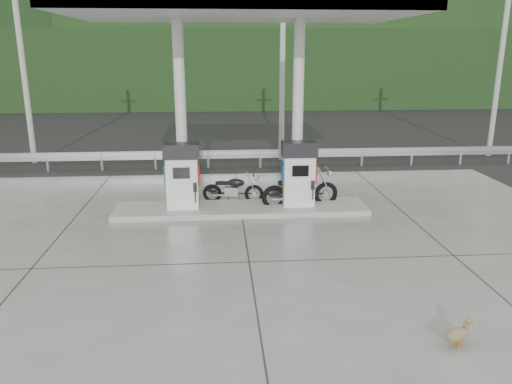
{
  "coord_description": "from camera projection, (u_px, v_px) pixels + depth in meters",
  "views": [
    {
      "loc": [
        -0.6,
        -10.77,
        4.33
      ],
      "look_at": [
        0.3,
        1.0,
        1.0
      ],
      "focal_mm": 35.0,
      "sensor_mm": 36.0,
      "label": 1
    }
  ],
  "objects": [
    {
      "name": "utility_pole_a",
      "position": [
        22.0,
        61.0,
        19.01
      ],
      "size": [
        0.22,
        0.22,
        8.0
      ],
      "primitive_type": "cylinder",
      "color": "#999993",
      "rests_on": "ground"
    },
    {
      "name": "utility_pole_c",
      "position": [
        501.0,
        60.0,
        20.39
      ],
      "size": [
        0.22,
        0.22,
        8.0
      ],
      "primitive_type": "cylinder",
      "color": "#999993",
      "rests_on": "ground"
    },
    {
      "name": "canopy_column_left",
      "position": [
        181.0,
        115.0,
        13.5
      ],
      "size": [
        0.3,
        0.3,
        5.0
      ],
      "primitive_type": "cylinder",
      "color": "silver",
      "rests_on": "pump_island"
    },
    {
      "name": "forecourt_apron",
      "position": [
        246.0,
        245.0,
        11.55
      ],
      "size": [
        18.0,
        14.0,
        0.02
      ],
      "primitive_type": "cube",
      "color": "slate",
      "rests_on": "ground"
    },
    {
      "name": "pump_island",
      "position": [
        241.0,
        209.0,
        13.93
      ],
      "size": [
        7.0,
        1.4,
        0.15
      ],
      "primitive_type": "cube",
      "color": "gray",
      "rests_on": "forecourt_apron"
    },
    {
      "name": "guardrail",
      "position": [
        234.0,
        150.0,
        19.04
      ],
      "size": [
        26.0,
        0.16,
        1.42
      ],
      "primitive_type": null,
      "color": "#ABADB3",
      "rests_on": "ground"
    },
    {
      "name": "gas_pump_left",
      "position": [
        182.0,
        176.0,
        13.55
      ],
      "size": [
        0.95,
        0.55,
        1.8
      ],
      "primitive_type": null,
      "color": "silver",
      "rests_on": "pump_island"
    },
    {
      "name": "duck",
      "position": [
        457.0,
        335.0,
        7.51
      ],
      "size": [
        0.55,
        0.29,
        0.38
      ],
      "primitive_type": null,
      "rotation": [
        0.0,
        0.0,
        0.29
      ],
      "color": "brown",
      "rests_on": "forecourt_apron"
    },
    {
      "name": "canopy_column_right",
      "position": [
        298.0,
        114.0,
        13.73
      ],
      "size": [
        0.3,
        0.3,
        5.0
      ],
      "primitive_type": "cylinder",
      "color": "silver",
      "rests_on": "pump_island"
    },
    {
      "name": "road",
      "position": [
        232.0,
        151.0,
        22.59
      ],
      "size": [
        60.0,
        7.0,
        0.01
      ],
      "primitive_type": "cube",
      "color": "black",
      "rests_on": "ground"
    },
    {
      "name": "motorcycle_right",
      "position": [
        233.0,
        190.0,
        14.66
      ],
      "size": [
        1.74,
        0.76,
        0.8
      ],
      "primitive_type": null,
      "rotation": [
        0.0,
        0.0,
        -0.14
      ],
      "color": "black",
      "rests_on": "forecourt_apron"
    },
    {
      "name": "tree_band",
      "position": [
        224.0,
        69.0,
        39.54
      ],
      "size": [
        80.0,
        6.0,
        6.0
      ],
      "primitive_type": "cube",
      "color": "black",
      "rests_on": "ground"
    },
    {
      "name": "forested_hills",
      "position": [
        222.0,
        84.0,
        69.14
      ],
      "size": [
        100.0,
        40.0,
        140.0
      ],
      "primitive_type": null,
      "color": "black",
      "rests_on": "ground"
    },
    {
      "name": "canopy_roof",
      "position": [
        240.0,
        9.0,
        12.5
      ],
      "size": [
        8.5,
        5.0,
        0.4
      ],
      "primitive_type": "cube",
      "color": "white",
      "rests_on": "canopy_column_left"
    },
    {
      "name": "motorcycle_left",
      "position": [
        300.0,
        190.0,
        14.21
      ],
      "size": [
        2.19,
        0.98,
        1.0
      ],
      "primitive_type": null,
      "rotation": [
        0.0,
        0.0,
        0.15
      ],
      "color": "black",
      "rests_on": "forecourt_apron"
    },
    {
      "name": "gas_pump_right",
      "position": [
        299.0,
        174.0,
        13.78
      ],
      "size": [
        0.95,
        0.55,
        1.8
      ],
      "primitive_type": null,
      "color": "silver",
      "rests_on": "pump_island"
    },
    {
      "name": "ground",
      "position": [
        246.0,
        245.0,
        11.56
      ],
      "size": [
        160.0,
        160.0,
        0.0
      ],
      "primitive_type": "plane",
      "color": "black",
      "rests_on": "ground"
    },
    {
      "name": "utility_pole_b",
      "position": [
        282.0,
        60.0,
        19.74
      ],
      "size": [
        0.22,
        0.22,
        8.0
      ],
      "primitive_type": "cylinder",
      "color": "#999993",
      "rests_on": "ground"
    }
  ]
}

